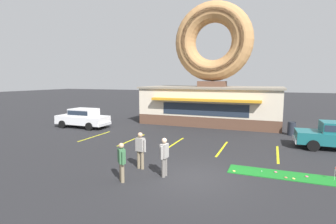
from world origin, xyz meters
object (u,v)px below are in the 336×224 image
Objects in this scene: pedestrian_hooded_kid at (122,161)px; pedestrian_leather_jacket_man at (164,155)px; putting_flag_pin at (336,170)px; car_white at (83,117)px; pedestrian_blue_sweater_man at (140,149)px; golf_ball at (262,171)px; trash_bin at (292,128)px.

pedestrian_leather_jacket_man reaches higher than pedestrian_hooded_kid.
putting_flag_pin is 18.08m from car_white.
pedestrian_blue_sweater_man is 1.62m from pedestrian_hooded_kid.
golf_ball is at bearing -21.87° from car_white.
trash_bin is at bearing 63.63° from pedestrian_leather_jacket_man.
trash_bin is at bearing 11.06° from car_white.
pedestrian_blue_sweater_man reaches higher than putting_flag_pin.
golf_ball is 0.08× the size of putting_flag_pin.
golf_ball is at bearing -178.94° from putting_flag_pin.
pedestrian_leather_jacket_man reaches higher than car_white.
putting_flag_pin reaches higher than golf_ball.
pedestrian_hooded_kid is 1.60× the size of trash_bin.
pedestrian_leather_jacket_man is at bearing -162.39° from putting_flag_pin.
pedestrian_leather_jacket_man is 12.20m from trash_bin.
putting_flag_pin is 0.33× the size of pedestrian_blue_sweater_man.
pedestrian_blue_sweater_man is 12.46m from trash_bin.
golf_ball is 9.08m from trash_bin.
pedestrian_blue_sweater_man reaches higher than pedestrian_hooded_kid.
putting_flag_pin is at bearing 11.40° from pedestrian_blue_sweater_man.
golf_ball is 0.04× the size of trash_bin.
golf_ball is 6.04m from pedestrian_hooded_kid.
pedestrian_leather_jacket_man is at bearing -116.37° from trash_bin.
pedestrian_blue_sweater_man is at bearing -163.28° from golf_ball.
pedestrian_leather_jacket_man is (-3.75, -2.02, 0.85)m from golf_ball.
trash_bin is (1.67, 8.91, 0.45)m from golf_ball.
golf_ball is 5.41m from pedestrian_blue_sweater_man.
putting_flag_pin is 0.12× the size of car_white.
putting_flag_pin is 0.56× the size of trash_bin.
trash_bin is at bearing 60.75° from pedestrian_hooded_kid.
trash_bin is (16.05, 3.14, -0.37)m from car_white.
pedestrian_hooded_kid is (9.29, -8.93, -0.02)m from car_white.
pedestrian_hooded_kid is at bearing -139.60° from pedestrian_leather_jacket_man.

